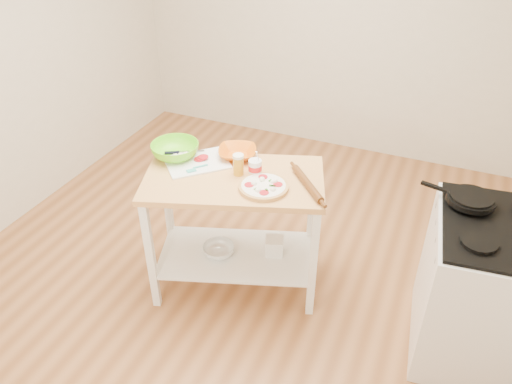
{
  "coord_description": "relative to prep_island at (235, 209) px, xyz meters",
  "views": [
    {
      "loc": [
        1.24,
        -2.51,
        2.59
      ],
      "look_at": [
        0.22,
        -0.11,
        0.85
      ],
      "focal_mm": 35.0,
      "sensor_mm": 36.0,
      "label": 1
    }
  ],
  "objects": [
    {
      "name": "beer_pint",
      "position": [
        0.01,
        0.05,
        0.32
      ],
      "size": [
        0.07,
        0.07,
        0.14
      ],
      "color": "gold",
      "rests_on": "prep_island"
    },
    {
      "name": "shelf_glass_bowl",
      "position": [
        -0.11,
        -0.05,
        -0.35
      ],
      "size": [
        0.23,
        0.23,
        0.07
      ],
      "primitive_type": "imported",
      "rotation": [
        0.0,
        0.0,
        0.04
      ],
      "color": "silver",
      "rests_on": "prep_island"
    },
    {
      "name": "shelf_bin",
      "position": [
        0.24,
        0.12,
        -0.33
      ],
      "size": [
        0.16,
        0.16,
        0.12
      ],
      "primitive_type": "cube",
      "rotation": [
        0.0,
        0.0,
        0.33
      ],
      "color": "white",
      "rests_on": "prep_island"
    },
    {
      "name": "gas_stove",
      "position": [
        1.59,
        0.05,
        -0.17
      ],
      "size": [
        0.76,
        0.86,
        1.11
      ],
      "rotation": [
        0.0,
        0.0,
        0.1
      ],
      "color": "silver",
      "rests_on": "ground"
    },
    {
      "name": "cutting_board",
      "position": [
        -0.3,
        0.07,
        0.26
      ],
      "size": [
        0.5,
        0.49,
        0.04
      ],
      "rotation": [
        0.0,
        0.0,
        0.76
      ],
      "color": "white",
      "rests_on": "prep_island"
    },
    {
      "name": "orange_bowl",
      "position": [
        -0.09,
        0.25,
        0.28
      ],
      "size": [
        0.33,
        0.33,
        0.06
      ],
      "primitive_type": "imported",
      "rotation": [
        0.0,
        0.0,
        0.36
      ],
      "color": "#D7620E",
      "rests_on": "prep_island"
    },
    {
      "name": "pizza",
      "position": [
        0.23,
        -0.04,
        0.27
      ],
      "size": [
        0.31,
        0.31,
        0.05
      ],
      "rotation": [
        0.0,
        0.0,
        0.16
      ],
      "color": "tan",
      "rests_on": "prep_island"
    },
    {
      "name": "yogurt_tub",
      "position": [
        0.11,
        0.09,
        0.31
      ],
      "size": [
        0.09,
        0.09,
        0.19
      ],
      "color": "white",
      "rests_on": "prep_island"
    },
    {
      "name": "rolling_pin",
      "position": [
        0.47,
        0.08,
        0.28
      ],
      "size": [
        0.3,
        0.33,
        0.05
      ],
      "primitive_type": "cylinder",
      "rotation": [
        1.57,
        0.0,
        0.72
      ],
      "color": "brown",
      "rests_on": "prep_island"
    },
    {
      "name": "green_bowl",
      "position": [
        -0.47,
        0.08,
        0.3
      ],
      "size": [
        0.38,
        0.38,
        0.1
      ],
      "primitive_type": "imported",
      "rotation": [
        0.0,
        0.0,
        0.21
      ],
      "color": "#68DB19",
      "rests_on": "prep_island"
    },
    {
      "name": "knife",
      "position": [
        -0.47,
        0.12,
        0.27
      ],
      "size": [
        0.24,
        0.16,
        0.01
      ],
      "rotation": [
        0.0,
        0.0,
        0.5
      ],
      "color": "silver",
      "rests_on": "cutting_board"
    },
    {
      "name": "room_shell",
      "position": [
        -0.06,
        0.09,
        0.7
      ],
      "size": [
        4.04,
        4.54,
        2.74
      ],
      "color": "#9E653A",
      "rests_on": "ground"
    },
    {
      "name": "skillet",
      "position": [
        1.39,
        0.21,
        0.33
      ],
      "size": [
        0.42,
        0.27,
        0.03
      ],
      "rotation": [
        0.0,
        0.0,
        -0.26
      ],
      "color": "black",
      "rests_on": "gas_stove"
    },
    {
      "name": "spatula",
      "position": [
        -0.26,
        -0.02,
        0.27
      ],
      "size": [
        0.1,
        0.14,
        0.01
      ],
      "rotation": [
        0.0,
        0.0,
        0.83
      ],
      "color": "#3BB1A9",
      "rests_on": "cutting_board"
    },
    {
      "name": "prep_island",
      "position": [
        0.0,
        0.0,
        0.0
      ],
      "size": [
        1.28,
        0.96,
        0.9
      ],
      "rotation": [
        0.0,
        0.0,
        0.33
      ],
      "color": "tan",
      "rests_on": "ground"
    }
  ]
}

